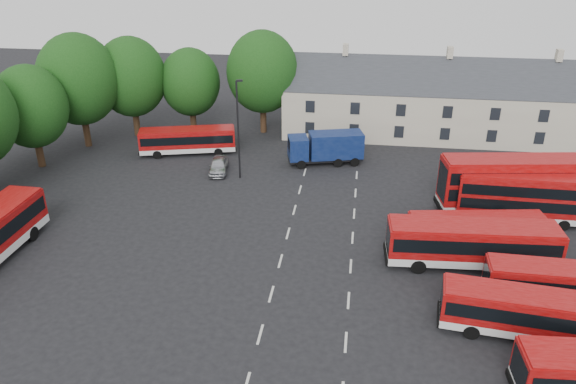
# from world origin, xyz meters

# --- Properties ---
(ground) EXTENTS (140.00, 140.00, 0.00)m
(ground) POSITION_xyz_m (0.00, 0.00, 0.00)
(ground) COLOR black
(ground) RESTS_ON ground
(lane_markings) EXTENTS (5.15, 33.80, 0.01)m
(lane_markings) POSITION_xyz_m (2.50, 2.00, 0.01)
(lane_markings) COLOR beige
(lane_markings) RESTS_ON ground
(treeline) EXTENTS (29.92, 32.59, 12.01)m
(treeline) POSITION_xyz_m (-20.74, 19.36, 6.68)
(treeline) COLOR black
(treeline) RESTS_ON ground
(terrace_houses) EXTENTS (35.70, 7.13, 10.06)m
(terrace_houses) POSITION_xyz_m (14.00, 30.00, 3.86)
(terrace_houses) COLOR beige
(terrace_houses) RESTS_ON ground
(bus_row_b) EXTENTS (10.38, 3.46, 2.88)m
(bus_row_b) POSITION_xyz_m (15.50, -4.01, 1.73)
(bus_row_b) COLOR silver
(bus_row_b) RESTS_ON ground
(bus_row_c) EXTENTS (9.89, 2.53, 2.78)m
(bus_row_c) POSITION_xyz_m (18.42, -0.67, 1.67)
(bus_row_c) COLOR silver
(bus_row_c) RESTS_ON ground
(bus_row_d) EXTENTS (11.68, 3.33, 3.26)m
(bus_row_d) POSITION_xyz_m (13.21, 3.18, 1.96)
(bus_row_d) COLOR silver
(bus_row_d) RESTS_ON ground
(bus_row_e) EXTENTS (10.01, 3.68, 2.77)m
(bus_row_e) POSITION_xyz_m (13.92, 5.46, 1.66)
(bus_row_e) COLOR silver
(bus_row_e) RESTS_ON ground
(bus_dd_south) EXTENTS (10.08, 2.51, 4.12)m
(bus_dd_south) POSITION_xyz_m (18.09, 10.50, 2.35)
(bus_dd_south) COLOR silver
(bus_dd_south) RESTS_ON ground
(bus_dd_north) EXTENTS (12.08, 4.38, 4.85)m
(bus_dd_north) POSITION_xyz_m (17.76, 12.01, 2.76)
(bus_dd_north) COLOR silver
(bus_dd_north) RESTS_ON ground
(bus_north) EXTENTS (9.94, 4.57, 2.74)m
(bus_north) POSITION_xyz_m (-12.56, 21.16, 1.65)
(bus_north) COLOR silver
(bus_north) RESTS_ON ground
(box_truck) EXTENTS (7.65, 4.08, 3.20)m
(box_truck) POSITION_xyz_m (1.88, 20.47, 1.80)
(box_truck) COLOR black
(box_truck) RESTS_ON ground
(silver_car) EXTENTS (2.22, 4.30, 1.40)m
(silver_car) POSITION_xyz_m (-8.25, 16.91, 0.70)
(silver_car) COLOR #AEB1B7
(silver_car) RESTS_ON ground
(lamppost) EXTENTS (0.65, 0.41, 9.38)m
(lamppost) POSITION_xyz_m (-5.92, 15.89, 5.01)
(lamppost) COLOR black
(lamppost) RESTS_ON ground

